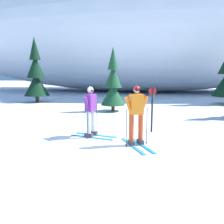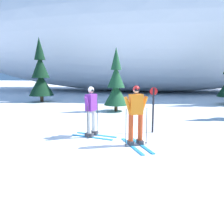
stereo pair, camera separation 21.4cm
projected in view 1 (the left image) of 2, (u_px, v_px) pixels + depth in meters
ground_plane at (79, 147)px, 6.78m from camera, size 120.00×120.00×0.00m
skier_purple_jacket at (91, 111)px, 7.74m from camera, size 1.64×0.82×1.74m
skier_orange_jacket at (136, 114)px, 6.78m from camera, size 1.14×1.65×1.83m
pine_tree_far_left at (36, 75)px, 17.20m from camera, size 1.90×1.90×4.93m
pine_tree_center_left at (113, 85)px, 12.99m from camera, size 1.41×1.41×3.66m
snow_ridge_background at (136, 34)px, 27.19m from camera, size 50.69×20.42×13.91m
trail_marker_post at (152, 107)px, 8.32m from camera, size 0.28×0.07×1.68m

